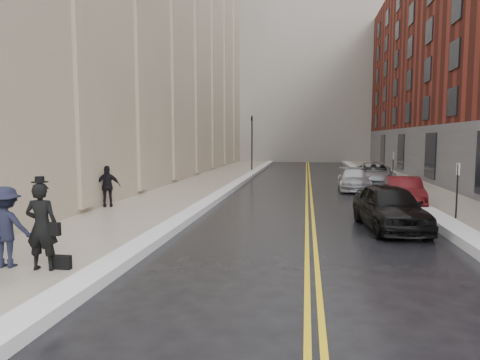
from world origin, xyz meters
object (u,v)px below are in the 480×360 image
(pedestrian_b, at_px, (6,227))
(car_silver_near, at_px, (354,179))
(car_maroon, at_px, (404,192))
(pedestrian_c, at_px, (108,186))
(car_silver_far, at_px, (374,174))
(pedestrian_main, at_px, (42,226))
(car_black, at_px, (390,207))

(pedestrian_b, bearing_deg, car_silver_near, -124.17)
(car_maroon, bearing_deg, pedestrian_c, -162.24)
(car_silver_far, xyz_separation_m, pedestrian_b, (-11.34, -20.69, 0.33))
(car_maroon, xyz_separation_m, pedestrian_main, (-10.38, -11.79, 0.47))
(car_silver_near, distance_m, pedestrian_b, 20.29)
(car_maroon, relative_size, car_silver_far, 0.76)
(car_silver_near, bearing_deg, car_black, -88.13)
(car_silver_near, xyz_separation_m, car_silver_far, (1.60, 2.89, 0.10))
(pedestrian_b, bearing_deg, car_maroon, -139.55)
(car_black, height_order, pedestrian_c, pedestrian_c)
(car_silver_near, height_order, car_silver_far, car_silver_far)
(car_black, xyz_separation_m, pedestrian_main, (-8.78, -6.49, 0.38))
(car_silver_far, distance_m, pedestrian_c, 17.78)
(car_black, xyz_separation_m, car_maroon, (1.60, 5.30, -0.10))
(car_black, distance_m, car_silver_near, 11.39)
(car_maroon, relative_size, pedestrian_main, 2.06)
(pedestrian_main, distance_m, pedestrian_c, 9.04)
(car_silver_far, bearing_deg, pedestrian_main, -110.94)
(pedestrian_main, height_order, pedestrian_c, pedestrian_main)
(car_silver_far, height_order, pedestrian_main, pedestrian_main)
(car_silver_near, height_order, pedestrian_c, pedestrian_c)
(pedestrian_main, relative_size, pedestrian_b, 1.07)
(car_maroon, xyz_separation_m, car_silver_near, (-1.60, 6.09, -0.03))
(pedestrian_b, bearing_deg, car_silver_far, -124.21)
(pedestrian_c, bearing_deg, car_black, 144.69)
(car_maroon, distance_m, pedestrian_main, 15.72)
(pedestrian_main, height_order, pedestrian_b, pedestrian_main)
(car_silver_far, bearing_deg, car_silver_near, -113.34)
(car_maroon, bearing_deg, pedestrian_main, -127.18)
(car_maroon, distance_m, pedestrian_c, 13.38)
(car_black, height_order, car_silver_near, car_black)
(car_maroon, xyz_separation_m, pedestrian_c, (-13.00, -3.14, 0.37))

